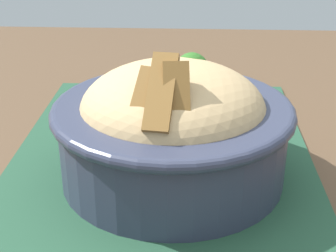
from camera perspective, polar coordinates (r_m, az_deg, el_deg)
table at (r=0.53m, az=1.84°, el=-11.95°), size 1.07×0.89×0.75m
placemat at (r=0.50m, az=-1.19°, el=-3.86°), size 0.41×0.29×0.00m
bowl at (r=0.45m, az=0.02°, el=0.13°), size 0.21×0.21×0.13m
fork at (r=0.57m, az=-1.22°, el=0.18°), size 0.04×0.13×0.00m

